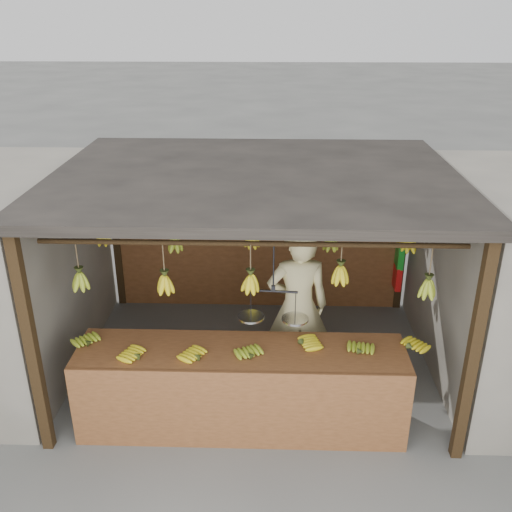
{
  "coord_description": "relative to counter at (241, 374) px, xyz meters",
  "views": [
    {
      "loc": [
        0.19,
        -5.86,
        4.03
      ],
      "look_at": [
        0.0,
        0.3,
        1.3
      ],
      "focal_mm": 40.0,
      "sensor_mm": 36.0,
      "label": 1
    }
  ],
  "objects": [
    {
      "name": "ground",
      "position": [
        0.1,
        1.23,
        -0.7
      ],
      "size": [
        80.0,
        80.0,
        0.0
      ],
      "primitive_type": "plane",
      "color": "#5B5B57"
    },
    {
      "name": "bag_bundles",
      "position": [
        2.04,
        2.58,
        0.31
      ],
      "size": [
        0.08,
        0.26,
        1.24
      ],
      "color": "#1426BF",
      "rests_on": "ground"
    },
    {
      "name": "counter",
      "position": [
        0.0,
        0.0,
        0.0
      ],
      "size": [
        3.48,
        0.75,
        0.96
      ],
      "color": "brown",
      "rests_on": "ground"
    },
    {
      "name": "stall",
      "position": [
        0.1,
        1.56,
        1.27
      ],
      "size": [
        4.3,
        3.3,
        2.4
      ],
      "color": "black",
      "rests_on": "ground"
    },
    {
      "name": "vendor",
      "position": [
        0.58,
        0.94,
        0.24
      ],
      "size": [
        0.73,
        0.52,
        1.89
      ],
      "primitive_type": "imported",
      "rotation": [
        0.0,
        0.0,
        3.25
      ],
      "color": "beige",
      "rests_on": "ground"
    },
    {
      "name": "hanging_bananas",
      "position": [
        0.09,
        1.24,
        0.91
      ],
      "size": [
        3.57,
        2.23,
        0.39
      ],
      "color": "#92A523",
      "rests_on": "ground"
    },
    {
      "name": "balance_scale",
      "position": [
        0.31,
        0.23,
        0.56
      ],
      "size": [
        0.69,
        0.28,
        0.8
      ],
      "color": "black",
      "rests_on": "ground"
    }
  ]
}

